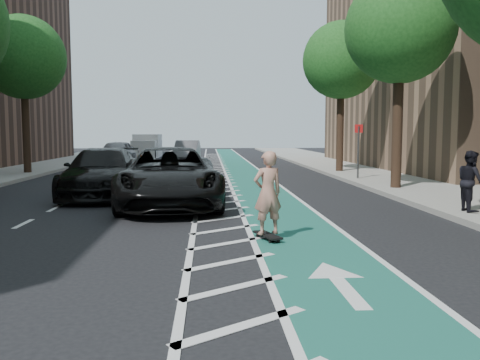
{
  "coord_description": "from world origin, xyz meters",
  "views": [
    {
      "loc": [
        1.15,
        -9.61,
        2.14
      ],
      "look_at": [
        1.82,
        1.42,
        1.1
      ],
      "focal_mm": 38.0,
      "sensor_mm": 36.0,
      "label": 1
    }
  ],
  "objects": [
    {
      "name": "skateboard",
      "position": [
        2.3,
        0.29,
        0.1
      ],
      "size": [
        0.53,
        0.93,
        0.12
      ],
      "rotation": [
        0.0,
        0.0,
        0.33
      ],
      "color": "black",
      "rests_on": "ground"
    },
    {
      "name": "barrel_b",
      "position": [
        -2.32,
        10.11,
        0.45
      ],
      "size": [
        0.7,
        0.7,
        0.95
      ],
      "color": "#FF540D",
      "rests_on": "ground"
    },
    {
      "name": "barrel_a",
      "position": [
        -2.83,
        7.29,
        0.39
      ],
      "size": [
        0.61,
        0.61,
        0.83
      ],
      "color": "orange",
      "rests_on": "ground"
    },
    {
      "name": "pedestrian",
      "position": [
        7.72,
        2.71,
        0.92
      ],
      "size": [
        0.61,
        0.77,
        1.54
      ],
      "primitive_type": "imported",
      "rotation": [
        0.0,
        0.0,
        1.53
      ],
      "color": "black",
      "rests_on": "sidewalk_right"
    },
    {
      "name": "curb_right",
      "position": [
        7.05,
        10.0,
        0.08
      ],
      "size": [
        0.12,
        90.0,
        0.16
      ],
      "primitive_type": "cube",
      "color": "gray",
      "rests_on": "ground"
    },
    {
      "name": "sidewalk_right",
      "position": [
        9.5,
        10.0,
        0.07
      ],
      "size": [
        5.0,
        90.0,
        0.15
      ],
      "primitive_type": "cube",
      "color": "gray",
      "rests_on": "ground"
    },
    {
      "name": "buffer_strip",
      "position": [
        1.5,
        10.0,
        0.01
      ],
      "size": [
        1.4,
        90.0,
        0.01
      ],
      "primitive_type": "cube",
      "color": "silver",
      "rests_on": "ground"
    },
    {
      "name": "barrel_c",
      "position": [
        -2.57,
        18.87,
        0.41
      ],
      "size": [
        0.63,
        0.63,
        0.86
      ],
      "color": "#FF640D",
      "rests_on": "ground"
    },
    {
      "name": "car_silver",
      "position": [
        -5.03,
        24.68,
        0.8
      ],
      "size": [
        2.23,
        4.84,
        1.61
      ],
      "primitive_type": "imported",
      "rotation": [
        0.0,
        0.0,
        -0.07
      ],
      "color": "#97969B",
      "rests_on": "ground"
    },
    {
      "name": "ground",
      "position": [
        0.0,
        0.0,
        0.0
      ],
      "size": [
        120.0,
        120.0,
        0.0
      ],
      "primitive_type": "plane",
      "color": "black",
      "rests_on": "ground"
    },
    {
      "name": "suv_near",
      "position": [
        0.0,
        5.15,
        0.85
      ],
      "size": [
        3.25,
        6.33,
        1.71
      ],
      "primitive_type": "imported",
      "rotation": [
        0.0,
        0.0,
        0.07
      ],
      "color": "black",
      "rests_on": "ground"
    },
    {
      "name": "box_truck",
      "position": [
        -4.19,
        34.54,
        0.91
      ],
      "size": [
        2.22,
        4.75,
        1.97
      ],
      "rotation": [
        0.0,
        0.0,
        -0.02
      ],
      "color": "silver",
      "rests_on": "ground"
    },
    {
      "name": "tree_l_d",
      "position": [
        -7.9,
        16.0,
        5.77
      ],
      "size": [
        4.2,
        4.2,
        7.9
      ],
      "color": "#382619",
      "rests_on": "ground"
    },
    {
      "name": "sign_post",
      "position": [
        7.6,
        12.0,
        1.35
      ],
      "size": [
        0.35,
        0.08,
        2.47
      ],
      "color": "#4C4C4C",
      "rests_on": "ground"
    },
    {
      "name": "suv_far",
      "position": [
        -2.4,
        7.5,
        0.8
      ],
      "size": [
        2.49,
        5.62,
        1.6
      ],
      "primitive_type": "imported",
      "rotation": [
        0.0,
        0.0,
        0.04
      ],
      "color": "black",
      "rests_on": "ground"
    },
    {
      "name": "car_grey",
      "position": [
        -0.43,
        27.32,
        0.78
      ],
      "size": [
        1.89,
        4.8,
        1.56
      ],
      "primitive_type": "imported",
      "rotation": [
        0.0,
        0.0,
        -0.05
      ],
      "color": "#5B5B60",
      "rests_on": "ground"
    },
    {
      "name": "bike_lane",
      "position": [
        3.0,
        10.0,
        0.01
      ],
      "size": [
        2.0,
        90.0,
        0.01
      ],
      "primitive_type": "cube",
      "color": "#1B6054",
      "rests_on": "ground"
    },
    {
      "name": "tree_r_d",
      "position": [
        7.9,
        16.0,
        5.77
      ],
      "size": [
        4.2,
        4.2,
        7.9
      ],
      "color": "#382619",
      "rests_on": "ground"
    },
    {
      "name": "skateboarder",
      "position": [
        2.3,
        0.29,
        0.95
      ],
      "size": [
        0.7,
        0.57,
        1.66
      ],
      "primitive_type": "imported",
      "rotation": [
        0.0,
        0.0,
        3.47
      ],
      "color": "tan",
      "rests_on": "skateboard"
    },
    {
      "name": "tree_r_c",
      "position": [
        7.9,
        8.0,
        5.77
      ],
      "size": [
        4.2,
        4.2,
        7.9
      ],
      "color": "#382619",
      "rests_on": "ground"
    }
  ]
}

